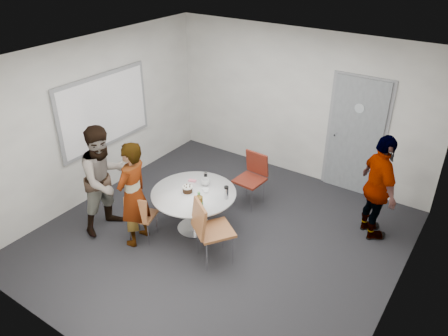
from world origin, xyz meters
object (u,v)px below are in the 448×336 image
Objects in this scene: person_main at (133,195)px; person_right at (379,188)px; chair_near_left at (139,214)px; person_left at (105,179)px; chair_far at (253,173)px; door at (356,137)px; table at (195,198)px; chair_near_right at (208,226)px; whiteboard at (105,111)px.

person_right is (2.84, 2.10, 0.02)m from person_main.
person_main is (-0.05, -0.03, 0.34)m from chair_near_left.
person_main is 0.95× the size of person_left.
chair_near_left is 2.01m from chair_far.
door is 3.83m from person_main.
table is 1.30× the size of chair_near_right.
person_left is (0.88, -0.90, -0.60)m from whiteboard.
person_left is (-1.75, -0.19, 0.25)m from chair_near_right.
chair_near_left is at bearing -83.73° from person_left.
person_left is at bearing -149.54° from table.
table is at bearing 134.25° from person_main.
whiteboard is at bearing 25.60° from chair_far.
chair_near_right is (2.63, -0.71, -0.85)m from whiteboard.
person_right is (1.96, 0.24, 0.27)m from chair_far.
chair_near_left is (-2.03, -3.18, -0.55)m from door.
door is 1.28× the size of person_right.
door reaches higher than chair_near_right.
person_right is at bearing 18.95° from chair_near_left.
chair_far is at bearing 74.59° from table.
person_left is (-0.65, -0.01, 0.38)m from chair_near_left.
chair_near_left is 0.48× the size of person_main.
person_left is 1.03× the size of person_right.
person_right is (2.28, 1.40, 0.25)m from table.
door reaches higher than person_left.
person_left reaches higher than person_right.
person_main reaches higher than chair_near_left.
table is at bearing 78.60° from chair_far.
chair_near_right is (1.10, 0.19, 0.13)m from chair_near_left.
whiteboard is 2.69m from chair_far.
person_main is at bearing 68.82° from chair_far.
chair_near_right is 1.19m from person_main.
door reaches higher than person_right.
table is at bearing -6.36° from whiteboard.
person_left is (-2.68, -3.19, -0.17)m from door.
person_right is at bearing 15.19° from whiteboard.
chair_near_right is at bearing -107.26° from door.
door is at bearing 39.80° from chair_near_left.
chair_far is (-0.27, 1.64, -0.05)m from chair_near_right.
whiteboard is 2.85m from chair_near_right.
door is 1.31× the size of person_main.
person_main is (-1.15, -0.22, 0.21)m from chair_near_right.
chair_near_left is 0.75m from person_left.
door is 1.66× the size of table.
chair_far reaches higher than chair_near_left.
person_main is (1.48, -0.93, -0.64)m from whiteboard.
door is 1.87m from chair_far.
door is 4.25m from whiteboard.
person_right is at bearing 119.14° from person_main.
whiteboard reaches higher than table.
chair_near_left is (1.53, -0.90, -0.98)m from whiteboard.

